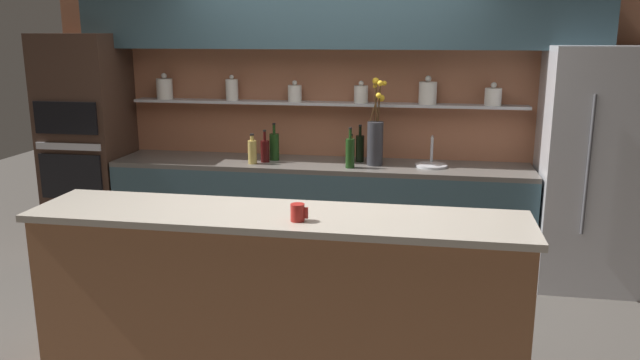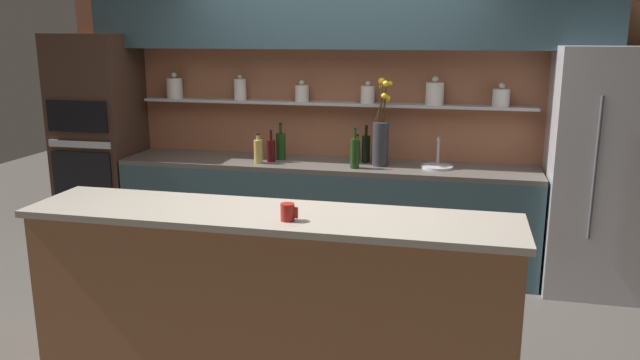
# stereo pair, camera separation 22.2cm
# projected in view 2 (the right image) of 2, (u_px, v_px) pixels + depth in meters

# --- Properties ---
(ground_plane) EXTENTS (12.00, 12.00, 0.00)m
(ground_plane) POSITION_uv_depth(u_px,v_px,m) (299.00, 325.00, 4.40)
(ground_plane) COLOR #4C4742
(back_wall_unit) EXTENTS (5.20, 0.44, 2.60)m
(back_wall_unit) POSITION_uv_depth(u_px,v_px,m) (342.00, 87.00, 5.49)
(back_wall_unit) COLOR #A86647
(back_wall_unit) RESTS_ON ground_plane
(back_counter_unit) EXTENTS (3.60, 0.62, 0.92)m
(back_counter_unit) POSITION_uv_depth(u_px,v_px,m) (325.00, 214.00, 5.49)
(back_counter_unit) COLOR #334C56
(back_counter_unit) RESTS_ON ground_plane
(island_counter) EXTENTS (2.85, 0.61, 1.02)m
(island_counter) POSITION_uv_depth(u_px,v_px,m) (270.00, 295.00, 3.67)
(island_counter) COLOR #99603D
(island_counter) RESTS_ON ground_plane
(refrigerator) EXTENTS (0.87, 0.73, 1.92)m
(refrigerator) POSITION_uv_depth(u_px,v_px,m) (606.00, 172.00, 4.84)
(refrigerator) COLOR #B7B7BC
(refrigerator) RESTS_ON ground_plane
(oven_tower) EXTENTS (0.69, 0.64, 2.01)m
(oven_tower) POSITION_uv_depth(u_px,v_px,m) (100.00, 143.00, 5.84)
(oven_tower) COLOR #3D281E
(oven_tower) RESTS_ON ground_plane
(flower_vase) EXTENTS (0.15, 0.15, 0.73)m
(flower_vase) POSITION_uv_depth(u_px,v_px,m) (381.00, 139.00, 5.22)
(flower_vase) COLOR #2D2D33
(flower_vase) RESTS_ON back_counter_unit
(sink_fixture) EXTENTS (0.27, 0.27, 0.25)m
(sink_fixture) POSITION_uv_depth(u_px,v_px,m) (437.00, 165.00, 5.18)
(sink_fixture) COLOR #B7B7BC
(sink_fixture) RESTS_ON back_counter_unit
(bottle_wine_0) EXTENTS (0.08, 0.08, 0.28)m
(bottle_wine_0) POSITION_uv_depth(u_px,v_px,m) (271.00, 150.00, 5.41)
(bottle_wine_0) COLOR #380C0C
(bottle_wine_0) RESTS_ON back_counter_unit
(bottle_wine_1) EXTENTS (0.08, 0.08, 0.34)m
(bottle_wine_1) POSITION_uv_depth(u_px,v_px,m) (355.00, 153.00, 5.14)
(bottle_wine_1) COLOR #193814
(bottle_wine_1) RESTS_ON back_counter_unit
(bottle_spirit_2) EXTENTS (0.08, 0.08, 0.26)m
(bottle_spirit_2) POSITION_uv_depth(u_px,v_px,m) (258.00, 151.00, 5.35)
(bottle_spirit_2) COLOR tan
(bottle_spirit_2) RESTS_ON back_counter_unit
(bottle_wine_3) EXTENTS (0.08, 0.08, 0.33)m
(bottle_wine_3) POSITION_uv_depth(u_px,v_px,m) (281.00, 146.00, 5.49)
(bottle_wine_3) COLOR #193814
(bottle_wine_3) RESTS_ON back_counter_unit
(bottle_wine_4) EXTENTS (0.07, 0.07, 0.32)m
(bottle_wine_4) POSITION_uv_depth(u_px,v_px,m) (366.00, 148.00, 5.38)
(bottle_wine_4) COLOR black
(bottle_wine_4) RESTS_ON back_counter_unit
(bottle_oil_5) EXTENTS (0.06, 0.06, 0.24)m
(bottle_oil_5) POSITION_uv_depth(u_px,v_px,m) (357.00, 151.00, 5.39)
(bottle_oil_5) COLOR brown
(bottle_oil_5) RESTS_ON back_counter_unit
(coffee_mug) EXTENTS (0.10, 0.08, 0.10)m
(coffee_mug) POSITION_uv_depth(u_px,v_px,m) (288.00, 212.00, 3.38)
(coffee_mug) COLOR maroon
(coffee_mug) RESTS_ON island_counter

